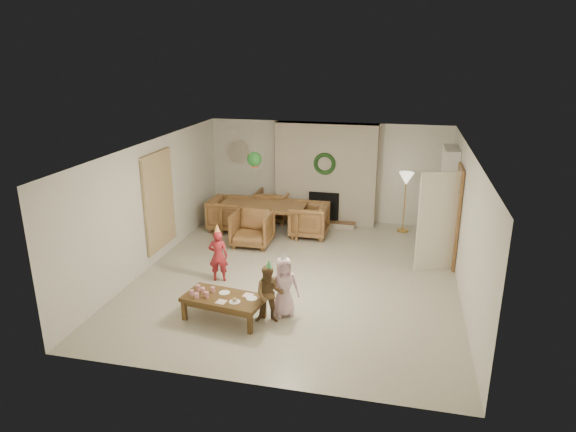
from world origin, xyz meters
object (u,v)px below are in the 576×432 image
(dining_chair_far, at_px, (273,206))
(child_red, at_px, (218,256))
(dining_chair_left, at_px, (228,214))
(dining_chair_near, at_px, (252,229))
(dining_chair_right, at_px, (309,220))
(coffee_table_top, at_px, (224,298))
(child_plaid, at_px, (269,294))
(dining_table, at_px, (263,218))
(child_pink, at_px, (284,287))

(dining_chair_far, distance_m, child_red, 3.68)
(dining_chair_left, bearing_deg, dining_chair_near, -135.00)
(dining_chair_right, xyz_separation_m, coffee_table_top, (-0.62, -4.13, -0.02))
(dining_chair_far, height_order, dining_chair_right, same)
(coffee_table_top, height_order, child_plaid, child_plaid)
(dining_table, relative_size, coffee_table_top, 1.56)
(child_pink, bearing_deg, dining_table, 81.83)
(child_pink, bearing_deg, dining_chair_near, 87.45)
(child_red, distance_m, child_pink, 1.81)
(dining_table, height_order, child_pink, child_pink)
(dining_chair_left, height_order, child_pink, child_pink)
(dining_chair_left, height_order, coffee_table_top, dining_chair_left)
(dining_chair_far, bearing_deg, dining_table, 90.00)
(dining_chair_left, distance_m, child_plaid, 4.59)
(dining_chair_near, distance_m, dining_chair_far, 1.78)
(dining_table, distance_m, child_pink, 4.04)
(dining_chair_right, relative_size, child_plaid, 0.89)
(coffee_table_top, bearing_deg, dining_chair_near, 107.06)
(dining_chair_near, xyz_separation_m, child_plaid, (1.24, -3.18, 0.09))
(dining_table, relative_size, dining_chair_far, 2.34)
(coffee_table_top, bearing_deg, dining_chair_far, 103.83)
(dining_chair_left, relative_size, child_plaid, 0.89)
(child_red, bearing_deg, dining_chair_right, -124.49)
(dining_table, relative_size, child_pink, 1.99)
(child_pink, bearing_deg, child_plaid, -150.45)
(child_red, bearing_deg, child_pink, 135.36)
(dining_table, bearing_deg, dining_chair_near, -90.00)
(dining_table, distance_m, dining_chair_left, 0.89)
(coffee_table_top, distance_m, child_pink, 0.99)
(dining_chair_far, xyz_separation_m, dining_chair_left, (-0.90, -0.88, 0.00))
(child_plaid, bearing_deg, child_pink, 46.20)
(dining_chair_right, bearing_deg, child_red, -23.02)
(coffee_table_top, height_order, child_red, child_red)
(coffee_table_top, xyz_separation_m, child_plaid, (0.74, 0.08, 0.12))
(dining_chair_near, distance_m, child_red, 1.90)
(dining_chair_far, distance_m, dining_chair_left, 1.26)
(dining_chair_right, bearing_deg, coffee_table_top, -8.04)
(dining_chair_near, height_order, child_plaid, child_plaid)
(dining_chair_left, relative_size, dining_chair_right, 1.00)
(dining_chair_far, height_order, child_plaid, child_plaid)
(dining_chair_right, distance_m, child_plaid, 4.06)
(dining_chair_left, xyz_separation_m, child_pink, (2.29, -3.80, 0.12))
(dining_chair_right, relative_size, child_red, 0.86)
(dining_chair_right, height_order, coffee_table_top, dining_chair_right)
(dining_chair_far, relative_size, dining_chair_right, 1.00)
(dining_chair_left, xyz_separation_m, dining_chair_right, (2.00, -0.02, 0.00))
(dining_chair_far, bearing_deg, dining_chair_right, 141.34)
(dining_chair_near, xyz_separation_m, coffee_table_top, (0.50, -3.25, -0.02))
(dining_chair_far, bearing_deg, dining_chair_near, 90.00)
(dining_chair_right, height_order, child_pink, child_pink)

